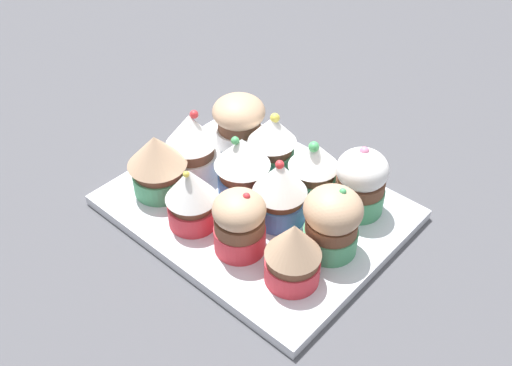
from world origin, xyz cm
name	(u,v)px	position (x,y,z in cm)	size (l,w,h in cm)	color
ground_plane	(256,221)	(0.00, 0.00, -1.50)	(180.00, 180.00, 3.00)	#4C4C51
baking_tray	(256,207)	(0.00, 0.00, 0.60)	(30.47, 24.14, 1.20)	silver
cupcake_0	(157,163)	(-9.66, -5.57, 5.17)	(6.66, 6.66, 7.48)	#4C9E6B
cupcake_1	(191,197)	(-3.03, -6.71, 4.88)	(5.49, 5.49, 7.41)	#D1333D
cupcake_2	(239,222)	(3.25, -6.08, 4.81)	(5.35, 5.35, 7.38)	#D1333D
cupcake_3	(293,253)	(9.82, -5.73, 4.83)	(5.46, 5.46, 7.21)	#D1333D
cupcake_4	(191,144)	(-9.42, -0.70, 5.23)	(5.90, 5.90, 8.25)	white
cupcake_5	(242,164)	(-2.52, 0.54, 5.12)	(6.28, 6.28, 7.69)	#477AC6
cupcake_6	(282,189)	(3.35, 0.37, 4.98)	(5.82, 5.82, 7.75)	#477AC6
cupcake_7	(333,220)	(10.10, 0.16, 5.08)	(5.92, 5.92, 7.84)	#4C9E6B
cupcake_8	(239,120)	(-9.10, 7.01, 4.69)	(6.49, 6.49, 6.64)	white
cupcake_9	(272,142)	(-2.79, 5.92, 5.07)	(5.70, 5.70, 7.71)	#4C9E6B
cupcake_10	(313,167)	(3.31, 5.84, 4.74)	(5.68, 5.68, 7.21)	#4C9E6B
cupcake_11	(361,182)	(8.81, 6.91, 5.04)	(5.56, 5.56, 8.01)	#4C9E6B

